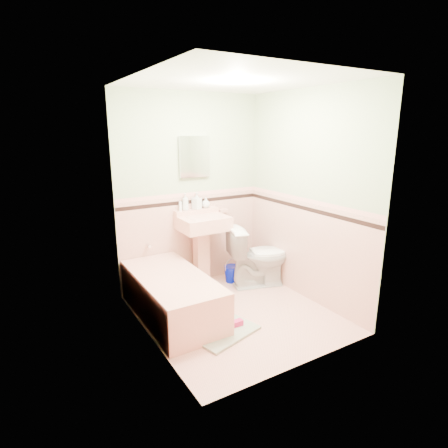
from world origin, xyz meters
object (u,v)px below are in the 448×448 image
soap_bottle_left (185,202)px  soap_bottle_right (206,203)px  bathtub (172,297)px  toilet (259,256)px  shoe (236,323)px  sink (203,252)px  soap_bottle_mid (197,201)px  medicine_cabinet (194,157)px  bucket (232,274)px

soap_bottle_left → soap_bottle_right: size_ratio=1.56×
bathtub → toilet: 1.36m
shoe → sink: bearing=77.3°
soap_bottle_right → soap_bottle_mid: bearing=180.0°
medicine_cabinet → shoe: medicine_cabinet is taller
sink → medicine_cabinet: (0.00, 0.21, 1.22)m
soap_bottle_left → soap_bottle_mid: bearing=0.0°
bucket → shoe: 1.24m
medicine_cabinet → soap_bottle_left: medicine_cabinet is taller
bathtub → soap_bottle_mid: (0.69, 0.71, 0.91)m
sink → shoe: (-0.22, -1.14, -0.42)m
sink → soap_bottle_right: size_ratio=6.84×
soap_bottle_mid → bucket: size_ratio=0.97×
bathtub → soap_bottle_right: soap_bottle_right is taller
bucket → medicine_cabinet: bearing=145.8°
bathtub → toilet: size_ratio=1.84×
medicine_cabinet → soap_bottle_mid: bearing=-79.8°
sink → bucket: size_ratio=4.29×
medicine_cabinet → soap_bottle_mid: 0.57m
medicine_cabinet → shoe: bearing=-99.1°
bathtub → shoe: (0.46, -0.61, -0.17)m
soap_bottle_mid → shoe: bearing=-99.6°
bucket → soap_bottle_right: bearing=137.3°
medicine_cabinet → bathtub: bearing=-132.6°
shoe → bucket: bearing=57.9°
soap_bottle_left → soap_bottle_right: bearing=0.0°
toilet → shoe: 1.23m
bathtub → soap_bottle_left: (0.52, 0.71, 0.91)m
sink → soap_bottle_left: bearing=131.4°
medicine_cabinet → soap_bottle_right: 0.62m
soap_bottle_left → soap_bottle_right: (0.30, 0.00, -0.04)m
soap_bottle_right → shoe: soap_bottle_right is taller
soap_bottle_mid → shoe: (-0.22, -1.32, -1.08)m
medicine_cabinet → bucket: size_ratio=2.32×
bucket → shoe: (-0.62, -1.07, -0.06)m
bathtub → soap_bottle_right: size_ratio=10.68×
sink → medicine_cabinet: bearing=90.0°
soap_bottle_mid → soap_bottle_left: bearing=180.0°
soap_bottle_left → toilet: size_ratio=0.27×
bathtub → bucket: size_ratio=6.71×
sink → toilet: 0.74m
bathtub → soap_bottle_mid: soap_bottle_mid is taller
bathtub → shoe: bathtub is taller
bucket → bathtub: bearing=-156.9°
medicine_cabinet → toilet: (0.65, -0.54, -1.29)m
sink → soap_bottle_left: soap_bottle_left is taller
toilet → bucket: (-0.25, 0.27, -0.30)m
soap_bottle_mid → soap_bottle_right: bearing=0.0°
soap_bottle_right → bathtub: bearing=-139.1°
toilet → bucket: size_ratio=3.65×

